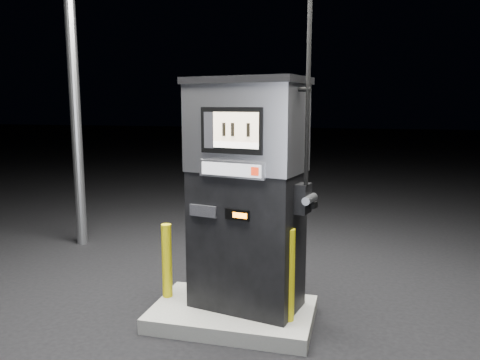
# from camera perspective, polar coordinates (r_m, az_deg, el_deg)

# --- Properties ---
(ground) EXTENTS (80.00, 80.00, 0.00)m
(ground) POSITION_cam_1_polar(r_m,az_deg,el_deg) (4.94, -0.89, -16.81)
(ground) COLOR black
(ground) RESTS_ON ground
(pump_island) EXTENTS (1.60, 1.00, 0.15)m
(pump_island) POSITION_cam_1_polar(r_m,az_deg,el_deg) (4.90, -0.89, -16.02)
(pump_island) COLOR slate
(pump_island) RESTS_ON ground
(fuel_dispenser) EXTENTS (1.31, 0.89, 4.70)m
(fuel_dispenser) POSITION_cam_1_polar(r_m,az_deg,el_deg) (4.57, 0.85, -1.54)
(fuel_dispenser) COLOR black
(fuel_dispenser) RESTS_ON pump_island
(bollard_left) EXTENTS (0.14, 0.14, 0.79)m
(bollard_left) POSITION_cam_1_polar(r_m,az_deg,el_deg) (5.04, -8.90, -9.70)
(bollard_left) COLOR #C5B80A
(bollard_left) RESTS_ON pump_island
(bollard_right) EXTENTS (0.13, 0.13, 0.89)m
(bollard_right) POSITION_cam_1_polar(r_m,az_deg,el_deg) (4.47, 5.93, -11.45)
(bollard_right) COLOR #C5B80A
(bollard_right) RESTS_ON pump_island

